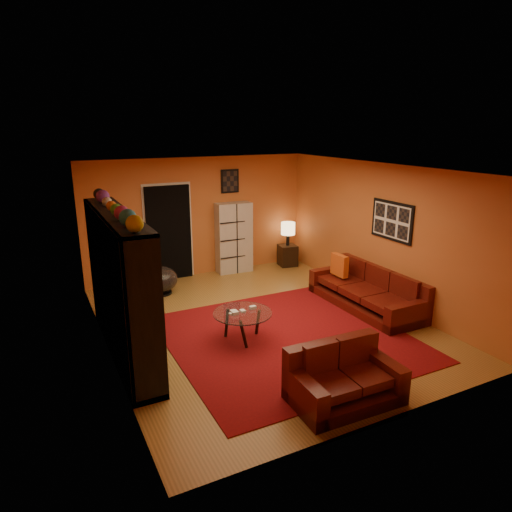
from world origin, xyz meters
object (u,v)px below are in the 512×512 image
entertainment_unit (121,285)px  loveseat (342,377)px  tv (123,287)px  bowl_chair (160,280)px  side_table (288,255)px  sofa (370,292)px  storage_cabinet (234,238)px  table_lamp (288,229)px  coffee_table (243,315)px

entertainment_unit → loveseat: 3.31m
tv → bowl_chair: (1.07, 2.06, -0.69)m
tv → bowl_chair: size_ratio=1.38×
entertainment_unit → side_table: (4.35, 2.65, -0.80)m
tv → sofa: size_ratio=0.40×
entertainment_unit → bowl_chair: bearing=62.3°
bowl_chair → storage_cabinet: bearing=19.3°
tv → side_table: bearing=-59.1°
entertainment_unit → bowl_chair: 2.52m
tv → sofa: tv is taller
table_lamp → storage_cabinet: bearing=173.4°
coffee_table → table_lamp: (2.63, 3.09, 0.47)m
storage_cabinet → coffee_table: bearing=-109.0°
storage_cabinet → side_table: storage_cabinet is taller
coffee_table → side_table: size_ratio=1.84×
loveseat → storage_cabinet: 5.32m
tv → table_lamp: (4.30, 2.57, -0.10)m
tv → storage_cabinet: bearing=-47.5°
table_lamp → loveseat: bearing=-113.7°
storage_cabinet → table_lamp: 1.34m
side_table → loveseat: bearing=-113.7°
sofa → coffee_table: 2.71m
entertainment_unit → table_lamp: bearing=31.3°
table_lamp → tv: bearing=-149.1°
sofa → bowl_chair: bearing=144.0°
sofa → table_lamp: (-0.07, 2.89, 0.61)m
entertainment_unit → table_lamp: size_ratio=5.45×
bowl_chair → sofa: bearing=-35.7°
entertainment_unit → loveseat: (2.13, -2.42, -0.76)m
loveseat → table_lamp: bearing=-22.2°
loveseat → side_table: 5.54m
coffee_table → storage_cabinet: 3.52m
sofa → side_table: bearing=91.0°
table_lamp → sofa: bearing=-88.7°
entertainment_unit → bowl_chair: size_ratio=4.42×
coffee_table → entertainment_unit: bearing=165.5°
loveseat → bowl_chair: size_ratio=1.98×
sofa → table_lamp: bearing=91.0°
bowl_chair → side_table: 3.27m
coffee_table → storage_cabinet: size_ratio=0.58×
sofa → storage_cabinet: (-1.39, 3.04, 0.51)m
sofa → coffee_table: (-2.70, -0.21, 0.14)m
tv → side_table: 5.07m
tv → table_lamp: size_ratio=1.70×
coffee_table → bowl_chair: 2.65m
bowl_chair → table_lamp: size_ratio=1.23×
storage_cabinet → tv: bearing=-134.5°
sofa → storage_cabinet: storage_cabinet is taller
tv → table_lamp: 5.01m
tv → coffee_table: (1.67, -0.52, -0.57)m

